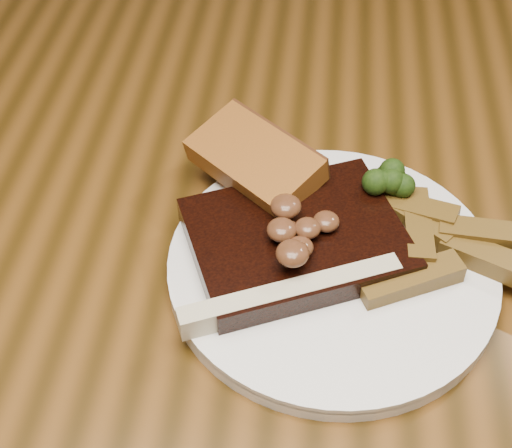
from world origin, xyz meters
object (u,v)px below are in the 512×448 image
at_px(dining_table, 267,300).
at_px(chair_far, 445,47).
at_px(garlic_bread, 255,178).
at_px(steak, 296,241).
at_px(potato_wedges, 425,245).
at_px(plate, 332,268).

height_order(dining_table, chair_far, chair_far).
distance_m(dining_table, garlic_bread, 0.12).
distance_m(steak, potato_wedges, 0.10).
relative_size(steak, potato_wedges, 1.55).
relative_size(chair_far, garlic_bread, 8.15).
distance_m(dining_table, plate, 0.12).
bearing_deg(potato_wedges, plate, -167.00).
relative_size(dining_table, potato_wedges, 15.51).
height_order(plate, steak, steak).
relative_size(plate, garlic_bread, 2.35).
xyz_separation_m(garlic_bread, potato_wedges, (0.14, -0.06, 0.00)).
height_order(dining_table, garlic_bread, garlic_bread).
height_order(chair_far, garlic_bread, chair_far).
bearing_deg(steak, garlic_bread, 97.10).
bearing_deg(dining_table, plate, -35.06).
relative_size(steak, garlic_bread, 1.47).
distance_m(dining_table, chair_far, 0.76).
xyz_separation_m(chair_far, plate, (-0.19, -0.74, 0.27)).
bearing_deg(dining_table, chair_far, 70.76).
height_order(dining_table, potato_wedges, potato_wedges).
height_order(dining_table, steak, steak).
bearing_deg(chair_far, steak, 70.14).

